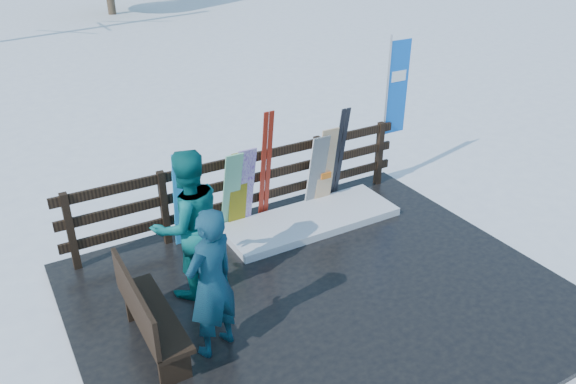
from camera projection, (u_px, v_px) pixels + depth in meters
ground at (323, 299)px, 7.26m from camera, size 700.00×700.00×0.00m
deck at (323, 297)px, 7.24m from camera, size 6.00×5.00×0.08m
fence at (245, 183)px, 8.60m from camera, size 5.60×0.10×1.15m
snow_patch at (311, 220)px, 8.78m from camera, size 2.77×1.00×0.12m
bench at (147, 313)px, 6.10m from camera, size 0.41×1.50×0.97m
snowboard_0 at (183, 200)px, 7.91m from camera, size 0.28×0.22×1.51m
snowboard_1 at (232, 192)px, 8.28m from camera, size 0.27×0.38×1.35m
snowboard_2 at (238, 191)px, 8.33m from camera, size 0.28×0.29×1.34m
snowboard_3 at (245, 188)px, 8.37m from camera, size 0.29×0.33×1.37m
snowboard_4 at (317, 172)px, 8.96m from camera, size 0.31×0.27×1.30m
snowboard_5 at (326, 167)px, 9.01m from camera, size 0.30×0.23×1.38m
ski_pair_a at (266, 167)px, 8.49m from camera, size 0.16×0.29×1.84m
ski_pair_b at (339, 154)px, 9.14m from camera, size 0.17×0.30×1.66m
rental_flag at (394, 93)px, 9.48m from camera, size 0.45×0.04×2.60m
person_front at (211, 283)px, 5.96m from camera, size 0.76×0.63×1.78m
person_back at (189, 225)px, 6.86m from camera, size 1.02×0.83×1.96m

